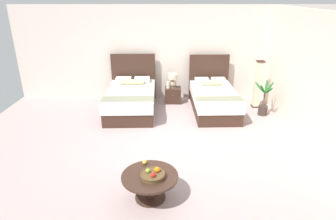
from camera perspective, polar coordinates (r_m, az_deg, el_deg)
The scene contains 13 objects.
ground_plane at distance 6.32m, azimuth 1.10°, elevation -6.79°, with size 9.32×9.94×0.02m, color #AF9795.
wall_back at distance 8.87m, azimuth 0.79°, elevation 11.18°, with size 9.32×0.12×2.74m, color silver.
wall_side_right at distance 6.85m, azimuth 25.96°, elevation 5.70°, with size 0.12×5.54×2.74m, color silver.
bed_near_window at distance 8.02m, azimuth -7.25°, elevation 2.20°, with size 1.35×2.24×1.38m.
bed_near_corner at distance 8.05m, azimuth 8.92°, elevation 2.17°, with size 1.22×2.16×1.36m.
nightstand at distance 8.60m, azimuth 0.95°, elevation 2.95°, with size 0.46×0.42×0.45m.
table_lamp at distance 8.48m, azimuth 0.97°, elevation 5.99°, with size 0.28×0.28×0.41m.
vase at distance 8.46m, azimuth 0.03°, elevation 4.96°, with size 0.10×0.10×0.20m.
coffee_table at distance 4.65m, azimuth -3.57°, elevation -13.76°, with size 0.88×0.88×0.42m.
fruit_bowl at distance 4.51m, azimuth -2.99°, elevation -12.55°, with size 0.38×0.38×0.15m.
loose_apple at distance 4.83m, azimuth -4.61°, elevation -10.18°, with size 0.08×0.08×0.08m.
floor_lamp_corner at distance 8.50m, azimuth 17.23°, elevation 4.82°, with size 0.21×0.21×1.33m.
potted_palm at distance 8.06m, azimuth 18.24°, elevation 1.25°, with size 0.48×0.58×0.94m.
Camera 1 is at (-0.12, -5.54, 3.03)m, focal length 31.05 mm.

